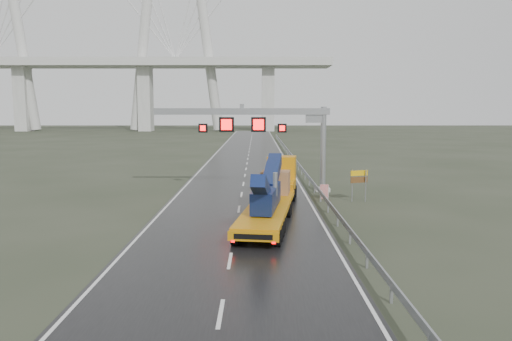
{
  "coord_description": "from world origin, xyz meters",
  "views": [
    {
      "loc": [
        1.23,
        -24.31,
        6.94
      ],
      "look_at": [
        1.2,
        6.35,
        3.2
      ],
      "focal_mm": 35.0,
      "sensor_mm": 36.0,
      "label": 1
    }
  ],
  "objects_px": {
    "sign_gantry": "(267,126)",
    "exit_sign_pair": "(359,179)",
    "striped_barrier": "(324,192)",
    "heavy_haul_truck": "(274,190)"
  },
  "relations": [
    {
      "from": "exit_sign_pair",
      "to": "sign_gantry",
      "type": "bearing_deg",
      "value": 125.73
    },
    {
      "from": "sign_gantry",
      "to": "exit_sign_pair",
      "type": "xyz_separation_m",
      "value": [
        6.9,
        -4.94,
        -3.91
      ]
    },
    {
      "from": "heavy_haul_truck",
      "to": "striped_barrier",
      "type": "bearing_deg",
      "value": 58.87
    },
    {
      "from": "exit_sign_pair",
      "to": "striped_barrier",
      "type": "bearing_deg",
      "value": 131.57
    },
    {
      "from": "sign_gantry",
      "to": "striped_barrier",
      "type": "relative_size",
      "value": 13.75
    },
    {
      "from": "sign_gantry",
      "to": "exit_sign_pair",
      "type": "bearing_deg",
      "value": -35.64
    },
    {
      "from": "heavy_haul_truck",
      "to": "exit_sign_pair",
      "type": "bearing_deg",
      "value": 37.54
    },
    {
      "from": "exit_sign_pair",
      "to": "striped_barrier",
      "type": "height_order",
      "value": "exit_sign_pair"
    },
    {
      "from": "heavy_haul_truck",
      "to": "exit_sign_pair",
      "type": "relative_size",
      "value": 6.95
    },
    {
      "from": "sign_gantry",
      "to": "exit_sign_pair",
      "type": "relative_size",
      "value": 6.11
    }
  ]
}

